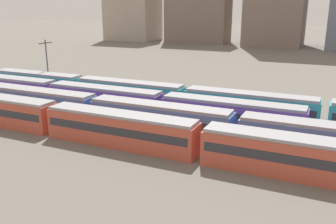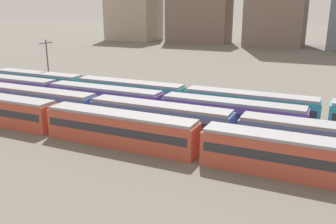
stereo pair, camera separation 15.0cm
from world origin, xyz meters
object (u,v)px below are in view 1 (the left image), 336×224
train_track_2 (104,99)px  train_track_0 (120,129)px  train_track_1 (236,129)px  train_track_3 (249,106)px  catenary_pole_1 (47,62)px

train_track_2 → train_track_0: bearing=-48.6°
train_track_1 → train_track_3: 10.43m
train_track_0 → train_track_2: (-9.16, 10.40, 0.00)m
train_track_1 → catenary_pole_1: catenary_pole_1 is taller
train_track_1 → train_track_2: size_ratio=1.34×
train_track_3 → train_track_1: bearing=-85.4°
train_track_1 → catenary_pole_1: 40.97m
train_track_2 → train_track_3: 20.70m
train_track_0 → train_track_2: same height
train_track_0 → train_track_2: size_ratio=1.00×
train_track_0 → train_track_3: (10.88, 15.60, 0.00)m
train_track_3 → catenary_pole_1: bearing=175.7°
train_track_0 → train_track_1: size_ratio=0.75×
train_track_1 → train_track_2: (-20.87, 5.20, -0.00)m
train_track_0 → train_track_3: same height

